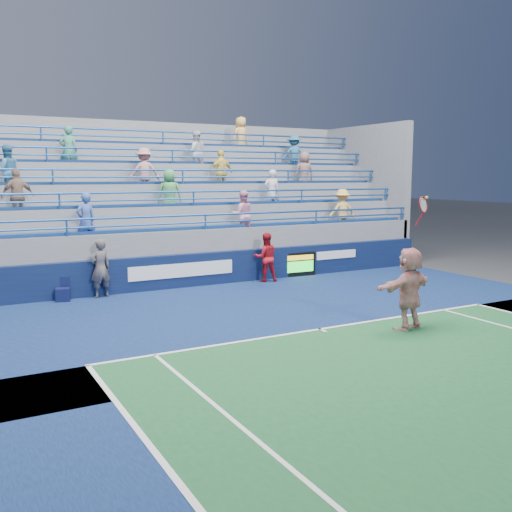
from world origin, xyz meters
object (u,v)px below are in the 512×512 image
judge_chair (63,294)px  tennis_player (409,288)px  serve_speed_board (299,264)px  line_judge (100,268)px  ball_girl (266,257)px

judge_chair → tennis_player: size_ratio=0.22×
serve_speed_board → line_judge: 7.27m
judge_chair → ball_girl: bearing=-0.9°
serve_speed_board → ball_girl: ball_girl is taller
judge_chair → tennis_player: (6.68, -7.14, 0.77)m
serve_speed_board → line_judge: size_ratio=0.71×
tennis_player → line_judge: (-5.56, 7.14, -0.10)m
ball_girl → judge_chair: bearing=15.6°
judge_chair → line_judge: (1.11, -0.00, 0.67)m
tennis_player → ball_girl: tennis_player is taller
serve_speed_board → ball_girl: (-1.59, -0.30, 0.41)m
serve_speed_board → line_judge: line_judge is taller
judge_chair → line_judge: line_judge is taller
tennis_player → ball_girl: bearing=89.2°
judge_chair → ball_girl: size_ratio=0.42×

